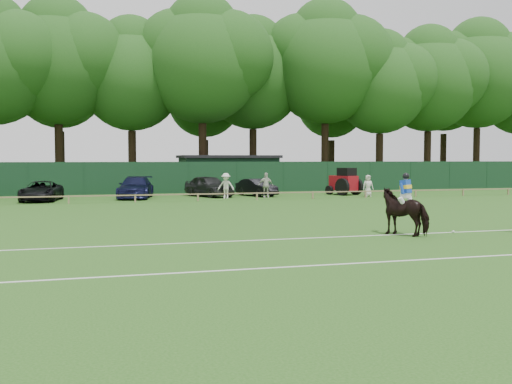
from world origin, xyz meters
name	(u,v)px	position (x,y,z in m)	size (l,w,h in m)	color
ground	(266,236)	(0.00, 0.00, 0.00)	(160.00, 160.00, 0.00)	#1E4C14
horse_dark	(405,212)	(4.92, -1.10, 0.84)	(0.91, 1.99, 1.68)	black
suv_black	(41,191)	(-8.73, 20.79, 0.65)	(2.15, 4.67, 1.30)	black
sedan_navy	(136,187)	(-2.62, 21.86, 0.75)	(2.11, 5.19, 1.51)	#101335
hatch_grey	(209,186)	(2.64, 22.25, 0.77)	(1.82, 4.52, 1.54)	#29292B
estate_black	(257,187)	(6.14, 21.91, 0.63)	(1.34, 3.83, 1.26)	black
spectator_left	(226,186)	(3.34, 19.95, 0.88)	(1.13, 0.65, 1.75)	silver
spectator_mid	(266,185)	(6.22, 19.90, 0.89)	(1.04, 0.43, 1.77)	beige
spectator_right	(368,186)	(13.74, 19.06, 0.78)	(0.77, 0.50, 1.57)	silver
rider_dark	(406,191)	(4.92, -1.11, 1.59)	(0.85, 0.65, 1.41)	silver
polo_ball	(453,232)	(6.92, -1.11, 0.04)	(0.09, 0.09, 0.09)	silver
pitch_lines	(301,250)	(0.00, -3.50, 0.01)	(60.00, 5.10, 0.01)	silver
pitch_rail	(182,194)	(0.00, 18.00, 0.45)	(62.10, 0.10, 0.50)	#997F5B
perimeter_fence	(163,178)	(0.00, 27.00, 1.25)	(92.08, 0.08, 2.50)	#14351E
utility_shed	(228,173)	(6.00, 30.00, 1.54)	(8.40, 4.40, 3.04)	#14331E
tree_row	(174,188)	(2.00, 35.00, 0.00)	(96.00, 12.00, 21.00)	#26561C
tractor	(345,182)	(12.96, 21.37, 0.97)	(2.38, 2.86, 2.06)	maroon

